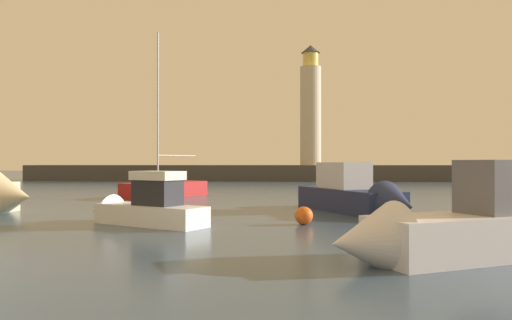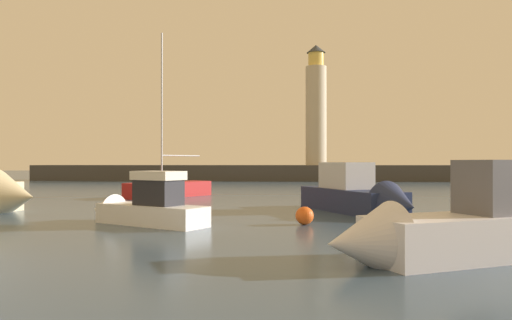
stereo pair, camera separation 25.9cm
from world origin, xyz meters
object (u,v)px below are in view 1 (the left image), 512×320
lighthouse (311,108)px  motorboat_6 (358,196)px  sailboat_moored (165,188)px  mooring_buoy (304,216)px  motorboat_1 (449,230)px  motorboat_3 (140,207)px

lighthouse → motorboat_6: lighthouse is taller
sailboat_moored → mooring_buoy: 17.39m
lighthouse → motorboat_1: lighthouse is taller
motorboat_3 → motorboat_6: motorboat_6 is taller
lighthouse → motorboat_3: size_ratio=2.78×
motorboat_1 → motorboat_3: 11.69m
motorboat_1 → motorboat_6: (-0.48, 11.23, 0.06)m
motorboat_1 → motorboat_6: size_ratio=0.84×
motorboat_3 → sailboat_moored: (-2.63, 15.00, -0.07)m
motorboat_6 → lighthouse: bearing=89.8°
lighthouse → motorboat_3: bearing=-101.4°
motorboat_3 → sailboat_moored: bearing=99.9°
motorboat_6 → mooring_buoy: (-2.77, -4.47, -0.46)m
lighthouse → sailboat_moored: size_ratio=1.39×
motorboat_1 → motorboat_3: bearing=145.5°
motorboat_6 → mooring_buoy: size_ratio=11.90×
motorboat_6 → sailboat_moored: sailboat_moored is taller
motorboat_1 → mooring_buoy: (-3.25, 6.75, -0.39)m
motorboat_1 → motorboat_3: (-9.64, 6.62, -0.08)m
lighthouse → motorboat_1: bearing=-89.6°
motorboat_6 → sailboat_moored: (-11.79, 10.39, -0.22)m
mooring_buoy → motorboat_6: bearing=58.2°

